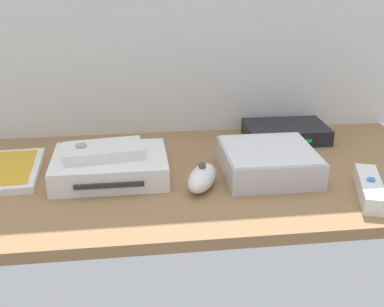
% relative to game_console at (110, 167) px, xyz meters
% --- Properties ---
extents(ground_plane, '(1.00, 0.48, 0.02)m').
position_rel_game_console_xyz_m(ground_plane, '(0.15, 0.00, -0.03)').
color(ground_plane, '#936D47').
rests_on(ground_plane, ground).
extents(game_console, '(0.21, 0.17, 0.04)m').
position_rel_game_console_xyz_m(game_console, '(0.00, 0.00, 0.00)').
color(game_console, white).
rests_on(game_console, ground_plane).
extents(mini_computer, '(0.17, 0.17, 0.05)m').
position_rel_game_console_xyz_m(mini_computer, '(0.30, -0.02, 0.00)').
color(mini_computer, silver).
rests_on(mini_computer, ground_plane).
extents(game_case, '(0.14, 0.20, 0.02)m').
position_rel_game_console_xyz_m(game_case, '(-0.20, 0.04, -0.01)').
color(game_case, white).
rests_on(game_case, ground_plane).
extents(network_router, '(0.18, 0.13, 0.03)m').
position_rel_game_console_xyz_m(network_router, '(0.39, 0.16, -0.00)').
color(network_router, black).
rests_on(network_router, ground_plane).
extents(remote_wand, '(0.08, 0.15, 0.03)m').
position_rel_game_console_xyz_m(remote_wand, '(0.45, -0.14, -0.01)').
color(remote_wand, white).
rests_on(remote_wand, ground_plane).
extents(remote_nunchuk, '(0.08, 0.11, 0.05)m').
position_rel_game_console_xyz_m(remote_nunchuk, '(0.16, -0.07, -0.00)').
color(remote_nunchuk, white).
rests_on(remote_nunchuk, ground_plane).
extents(remote_classic_pad, '(0.15, 0.10, 0.02)m').
position_rel_game_console_xyz_m(remote_classic_pad, '(-0.01, 0.00, 0.03)').
color(remote_classic_pad, white).
rests_on(remote_classic_pad, game_console).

